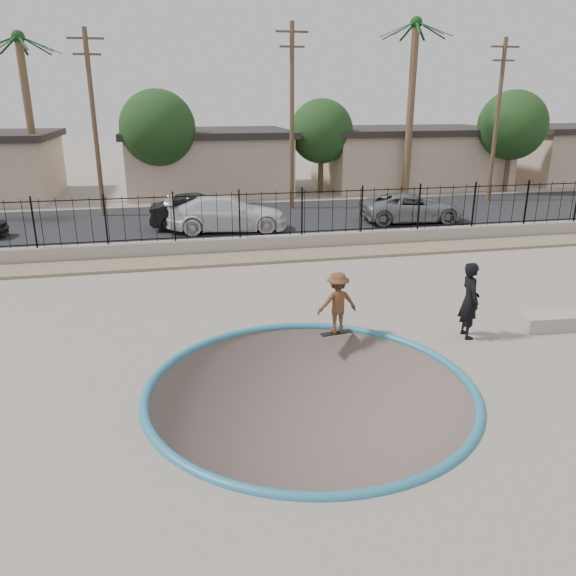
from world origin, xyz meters
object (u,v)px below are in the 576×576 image
(car_b, at_px, (201,212))
(car_d, at_px, (412,207))
(videographer, at_px, (470,300))
(concrete_ledge, at_px, (550,321))
(skateboard, at_px, (337,333))
(skater, at_px, (337,306))
(car_c, at_px, (227,213))

(car_b, bearing_deg, car_d, -91.43)
(videographer, bearing_deg, concrete_ledge, -82.90)
(skateboard, distance_m, car_b, 13.63)
(videographer, bearing_deg, skateboard, 83.44)
(car_d, bearing_deg, skateboard, 152.28)
(videographer, xyz_separation_m, concrete_ledge, (2.44, 0.01, -0.79))
(skater, bearing_deg, car_b, -82.28)
(skateboard, relative_size, car_c, 0.16)
(skater, bearing_deg, concrete_ledge, 169.31)
(concrete_ledge, bearing_deg, car_b, 120.30)
(videographer, bearing_deg, car_c, 26.09)
(concrete_ledge, height_order, car_d, car_d)
(skater, distance_m, concrete_ledge, 5.76)
(videographer, bearing_deg, car_b, 29.09)
(skater, bearing_deg, videographer, 163.53)
(videographer, relative_size, car_b, 0.42)
(skateboard, bearing_deg, car_b, 92.14)
(videographer, relative_size, car_d, 0.39)
(skateboard, distance_m, videographer, 3.45)
(car_d, bearing_deg, car_c, 93.83)
(concrete_ledge, bearing_deg, car_c, 118.12)
(car_b, relative_size, car_c, 0.85)
(car_d, bearing_deg, car_b, 89.43)
(skateboard, xyz_separation_m, car_b, (-2.57, 13.36, 0.74))
(car_b, bearing_deg, car_c, -122.22)
(videographer, bearing_deg, skater, 83.44)
(car_c, bearing_deg, skater, -168.73)
(skater, distance_m, car_d, 14.78)
(skateboard, height_order, car_c, car_c)
(videographer, distance_m, concrete_ledge, 2.56)
(skater, height_order, skateboard, skater)
(car_b, relative_size, car_d, 0.92)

